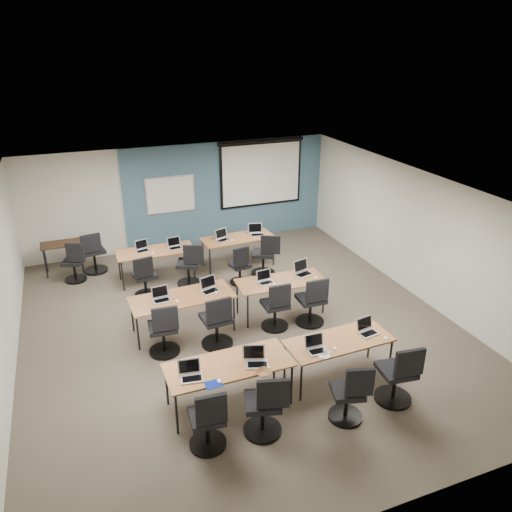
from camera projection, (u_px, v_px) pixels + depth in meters
name	position (u px, v px, depth m)	size (l,w,h in m)	color
floor	(240.00, 327.00, 9.70)	(8.00, 9.00, 0.02)	#6B6354
ceiling	(238.00, 193.00, 8.61)	(8.00, 9.00, 0.02)	white
wall_back	(182.00, 196.00, 12.99)	(8.00, 0.04, 2.70)	beige
wall_front	(379.00, 428.00, 5.32)	(8.00, 0.04, 2.70)	beige
wall_right	(418.00, 235.00, 10.48)	(0.04, 9.00, 2.70)	beige
blue_accent_panel	(227.00, 192.00, 13.38)	(5.50, 0.04, 2.70)	#3D5977
whiteboard	(171.00, 195.00, 12.79)	(1.28, 0.03, 0.98)	silver
projector_screen	(261.00, 170.00, 13.42)	(2.40, 0.10, 1.82)	black
training_table_front_left	(229.00, 367.00, 7.39)	(1.88, 0.79, 0.73)	#955C31
training_table_front_right	(339.00, 342.00, 7.98)	(1.73, 0.72, 0.73)	#9D6A42
training_table_mid_left	(182.00, 299.00, 9.30)	(1.92, 0.80, 0.73)	#9F662C
training_table_mid_right	(281.00, 283.00, 9.91)	(1.76, 0.73, 0.73)	brown
training_table_back_left	(156.00, 252.00, 11.31)	(1.73, 0.72, 0.73)	#A1693D
training_table_back_right	(238.00, 239.00, 12.04)	(1.73, 0.72, 0.73)	olive
laptop_0	(191.00, 374.00, 7.07)	(0.32, 0.27, 0.24)	#B0B0B2
mouse_0	(219.00, 381.00, 6.99)	(0.06, 0.10, 0.04)	white
task_chair_0	(208.00, 424.00, 6.68)	(0.51, 0.51, 1.00)	black
laptop_1	(256.00, 359.00, 7.37)	(0.33, 0.28, 0.25)	#B4B4BF
mouse_1	(268.00, 367.00, 7.30)	(0.06, 0.09, 0.03)	white
task_chair_1	(265.00, 410.00, 6.92)	(0.56, 0.55, 1.03)	black
laptop_2	(316.00, 347.00, 7.68)	(0.31, 0.26, 0.24)	#ABABAC
mouse_2	(335.00, 348.00, 7.73)	(0.06, 0.09, 0.03)	white
task_chair_2	(350.00, 397.00, 7.18)	(0.51, 0.50, 0.99)	black
laptop_3	(367.00, 329.00, 8.14)	(0.31, 0.27, 0.24)	#B9B9B9
mouse_3	(386.00, 338.00, 7.99)	(0.06, 0.10, 0.03)	white
task_chair_3	(398.00, 378.00, 7.54)	(0.57, 0.57, 1.05)	black
laptop_4	(161.00, 297.00, 9.15)	(0.32, 0.27, 0.24)	silver
mouse_4	(177.00, 301.00, 9.11)	(0.07, 0.11, 0.04)	white
task_chair_4	(164.00, 333.00, 8.70)	(0.55, 0.55, 1.02)	black
laptop_5	(209.00, 287.00, 9.49)	(0.34, 0.29, 0.26)	#AAA9AF
mouse_5	(216.00, 292.00, 9.42)	(0.06, 0.09, 0.03)	white
task_chair_5	(217.00, 325.00, 8.92)	(0.58, 0.58, 1.05)	black
laptop_6	(265.00, 280.00, 9.81)	(0.30, 0.26, 0.23)	#A6A7B3
mouse_6	(274.00, 284.00, 9.74)	(0.06, 0.10, 0.03)	white
task_chair_6	(276.00, 310.00, 9.48)	(0.52, 0.52, 1.00)	black
laptop_7	(303.00, 271.00, 10.16)	(0.36, 0.30, 0.27)	#ADADB2
mouse_7	(316.00, 277.00, 10.01)	(0.06, 0.10, 0.03)	white
task_chair_7	(312.00, 305.00, 9.62)	(0.56, 0.56, 1.03)	black
laptop_8	(142.00, 248.00, 11.26)	(0.30, 0.26, 0.23)	#ACACAC
mouse_8	(153.00, 253.00, 11.14)	(0.06, 0.09, 0.03)	white
task_chair_8	(145.00, 280.00, 10.64)	(0.51, 0.51, 0.99)	black
laptop_9	(175.00, 245.00, 11.42)	(0.30, 0.26, 0.23)	#9D9EAA
mouse_9	(189.00, 247.00, 11.48)	(0.05, 0.09, 0.03)	white
task_chair_9	(190.00, 268.00, 11.16)	(0.57, 0.54, 1.02)	black
laptop_10	(222.00, 237.00, 11.86)	(0.33, 0.28, 0.25)	#A7A7AD
mouse_10	(232.00, 240.00, 11.83)	(0.06, 0.10, 0.04)	white
task_chair_10	(240.00, 268.00, 11.22)	(0.46, 0.46, 0.95)	black
laptop_11	(256.00, 232.00, 12.18)	(0.35, 0.30, 0.26)	#BABBBF
mouse_11	(272.00, 236.00, 12.06)	(0.06, 0.10, 0.03)	white
task_chair_11	(265.00, 258.00, 11.65)	(0.60, 0.56, 1.03)	black
blue_mousepad	(214.00, 384.00, 6.94)	(0.23, 0.19, 0.01)	navy
snack_bowl	(263.00, 373.00, 7.14)	(0.22, 0.22, 0.05)	brown
snack_plate	(324.00, 355.00, 7.57)	(0.18, 0.18, 0.01)	white
coffee_cup	(325.00, 352.00, 7.60)	(0.05, 0.05, 0.05)	white
utility_table	(62.00, 247.00, 11.67)	(0.92, 0.51, 0.75)	#2F2311
spare_chair_a	(94.00, 256.00, 11.77)	(0.56, 0.56, 1.03)	black
spare_chair_b	(75.00, 265.00, 11.35)	(0.52, 0.49, 0.98)	black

